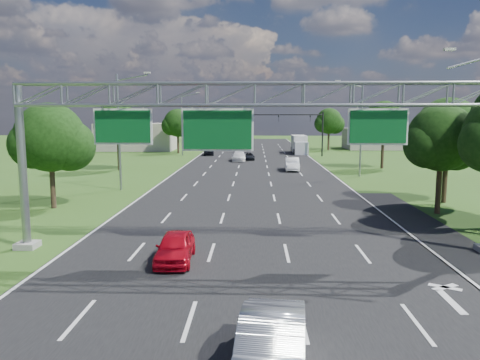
{
  "coord_description": "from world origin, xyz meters",
  "views": [
    {
      "loc": [
        0.28,
        -10.14,
        6.54
      ],
      "look_at": [
        -0.5,
        13.63,
        3.23
      ],
      "focal_mm": 35.0,
      "sensor_mm": 36.0,
      "label": 1
    }
  ],
  "objects_px": {
    "red_coupe": "(175,247)",
    "box_truck": "(299,145)",
    "traffic_signal": "(301,124)",
    "silver_sedan": "(271,348)",
    "sign_gantry": "(256,107)"
  },
  "relations": [
    {
      "from": "sign_gantry",
      "to": "red_coupe",
      "type": "distance_m",
      "value": 7.45
    },
    {
      "from": "red_coupe",
      "to": "traffic_signal",
      "type": "bearing_deg",
      "value": 76.94
    },
    {
      "from": "traffic_signal",
      "to": "sign_gantry",
      "type": "bearing_deg",
      "value": -97.68
    },
    {
      "from": "sign_gantry",
      "to": "traffic_signal",
      "type": "bearing_deg",
      "value": 82.32
    },
    {
      "from": "red_coupe",
      "to": "box_truck",
      "type": "xyz_separation_m",
      "value": [
        11.2,
        60.81,
        0.79
      ]
    },
    {
      "from": "silver_sedan",
      "to": "sign_gantry",
      "type": "bearing_deg",
      "value": 97.3
    },
    {
      "from": "sign_gantry",
      "to": "red_coupe",
      "type": "xyz_separation_m",
      "value": [
        -3.62,
        -1.91,
        -6.22
      ]
    },
    {
      "from": "sign_gantry",
      "to": "box_truck",
      "type": "xyz_separation_m",
      "value": [
        7.58,
        58.9,
        -5.43
      ]
    },
    {
      "from": "traffic_signal",
      "to": "silver_sedan",
      "type": "xyz_separation_m",
      "value": [
        -6.78,
        -64.19,
        -4.38
      ]
    },
    {
      "from": "traffic_signal",
      "to": "silver_sedan",
      "type": "distance_m",
      "value": 64.7
    },
    {
      "from": "traffic_signal",
      "to": "silver_sedan",
      "type": "relative_size",
      "value": 2.55
    },
    {
      "from": "sign_gantry",
      "to": "box_truck",
      "type": "bearing_deg",
      "value": 82.66
    },
    {
      "from": "traffic_signal",
      "to": "silver_sedan",
      "type": "height_order",
      "value": "traffic_signal"
    },
    {
      "from": "traffic_signal",
      "to": "box_truck",
      "type": "distance_m",
      "value": 6.98
    },
    {
      "from": "sign_gantry",
      "to": "red_coupe",
      "type": "height_order",
      "value": "sign_gantry"
    }
  ]
}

